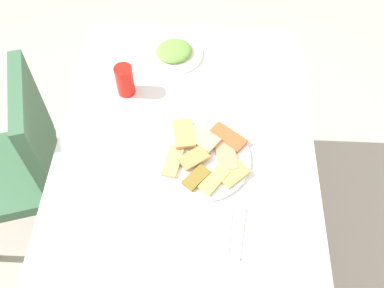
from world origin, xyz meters
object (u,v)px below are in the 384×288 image
Objects in this scene: dining_table at (186,156)px; soda_can at (125,80)px; spoon at (228,233)px; salad_plate_greens at (174,52)px; pide_platter at (204,157)px; paper_napkin at (234,233)px; dining_chair at (20,158)px; fork at (240,233)px.

dining_table is 9.74× the size of soda_can.
spoon is (-0.55, -0.38, -0.06)m from soda_can.
dining_table is 5.19× the size of salad_plate_greens.
spoon is (-0.26, -0.08, -0.01)m from pide_platter.
paper_napkin is (-0.55, -0.40, -0.06)m from soda_can.
dining_chair is at bearing 118.00° from salad_plate_greens.
fork is at bearing -161.41° from salad_plate_greens.
soda_can is 0.77× the size of paper_napkin.
soda_can is at bearing 46.41° from dining_table.
fork is 1.04× the size of spoon.
pide_platter is 2.04× the size of paper_napkin.
salad_plate_greens is at bearing 9.29° from dining_table.
salad_plate_greens is at bearing -38.41° from soda_can.
soda_can reaches higher than fork.
fork is (-0.55, -0.41, -0.06)m from soda_can.
dining_chair is at bearing 105.52° from soda_can.
pide_platter is at bearing -133.91° from soda_can.
pide_platter is 0.27m from spoon.
dining_chair reaches higher than fork.
soda_can is 0.69m from fork.
pide_platter reaches higher than paper_napkin.
dining_chair is (0.09, 0.70, -0.21)m from dining_table.
fork reaches higher than paper_napkin.
dining_table is 7.39× the size of spoon.
fork is (-0.42, -0.88, 0.30)m from dining_chair.
dining_table is 3.70× the size of pide_platter.
dining_table is 0.37m from spoon.
paper_napkin is (-0.26, -0.10, -0.01)m from pide_platter.
dining_chair is 5.58× the size of paper_napkin.
fork is at bearing -90.00° from paper_napkin.
paper_napkin is at bearing -144.03° from soda_can.
salad_plate_greens is 1.42× the size of spoon.
soda_can is (0.13, -0.46, 0.35)m from dining_chair.
salad_plate_greens reaches higher than fork.
paper_napkin is 0.02m from fork.
dining_chair reaches higher than pide_platter.
dining_chair is 3.84× the size of salad_plate_greens.
spoon is (-0.42, -0.84, 0.30)m from dining_chair.
pide_platter is at bearing 32.11° from fork.
dining_chair reaches higher than spoon.
salad_plate_greens reaches higher than spoon.
dining_table is at bearing -133.59° from soda_can.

